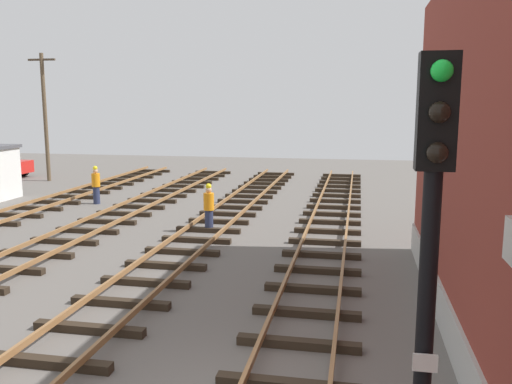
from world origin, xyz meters
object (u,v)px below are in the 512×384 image
signal_mast (429,259)px  track_worker_distant (96,185)px  utility_pole_far (45,115)px  track_worker_foreground (209,208)px

signal_mast → track_worker_distant: signal_mast is taller
signal_mast → utility_pole_far: 32.22m
utility_pole_far → track_worker_foreground: utility_pole_far is taller
track_worker_foreground → signal_mast: bearing=-65.9°
signal_mast → track_worker_foreground: 15.46m
signal_mast → track_worker_distant: (-13.23, 18.48, -2.41)m
utility_pole_far → track_worker_distant: 10.10m
utility_pole_far → track_worker_distant: utility_pole_far is taller
signal_mast → track_worker_foreground: (-6.24, 13.94, -2.41)m
signal_mast → track_worker_foreground: bearing=114.1°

